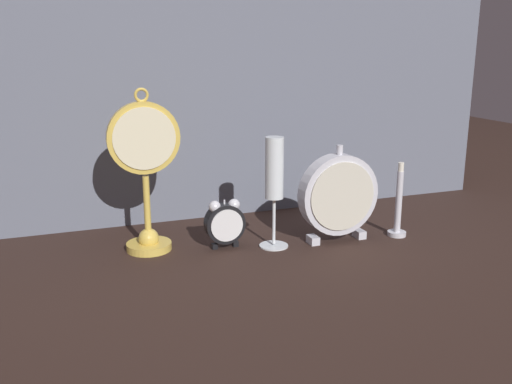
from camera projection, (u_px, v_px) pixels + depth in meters
name	position (u px, v px, depth m)	size (l,w,h in m)	color
ground_plane	(269.00, 258.00, 1.18)	(4.00, 4.00, 0.00)	black
fabric_backdrop_drape	(221.00, 58.00, 1.38)	(1.52, 0.01, 0.79)	slate
pocket_watch_on_stand	(146.00, 175.00, 1.19)	(0.15, 0.10, 0.35)	gold
alarm_clock_twin_bell	(225.00, 222.00, 1.23)	(0.09, 0.03, 0.11)	black
mantel_clock_silver	(338.00, 195.00, 1.26)	(0.18, 0.04, 0.22)	silver
champagne_flute	(274.00, 178.00, 1.21)	(0.06, 0.06, 0.24)	silver
brass_candlestick	(398.00, 211.00, 1.30)	(0.04, 0.04, 0.17)	silver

